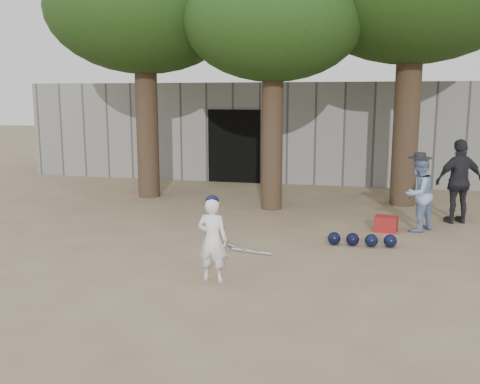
% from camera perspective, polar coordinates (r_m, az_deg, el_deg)
% --- Properties ---
extents(ground, '(70.00, 70.00, 0.00)m').
position_cam_1_polar(ground, '(8.72, -5.40, -7.13)').
color(ground, '#937C5E').
rests_on(ground, ground).
extents(boy_player, '(0.46, 0.33, 1.20)m').
position_cam_1_polar(boy_player, '(7.56, -2.96, -5.08)').
color(boy_player, white).
rests_on(boy_player, ground).
extents(spectator_blue, '(0.87, 0.90, 1.46)m').
position_cam_1_polar(spectator_blue, '(10.87, 18.44, -0.19)').
color(spectator_blue, '#819EC8').
rests_on(spectator_blue, ground).
extents(spectator_dark, '(1.10, 0.78, 1.74)m').
position_cam_1_polar(spectator_dark, '(11.84, 22.36, 1.05)').
color(spectator_dark, black).
rests_on(spectator_dark, ground).
extents(red_bag, '(0.47, 0.39, 0.30)m').
position_cam_1_polar(red_bag, '(10.75, 15.31, -3.30)').
color(red_bag, maroon).
rests_on(red_bag, ground).
extents(back_building, '(16.00, 5.24, 3.00)m').
position_cam_1_polar(back_building, '(18.45, 4.91, 6.74)').
color(back_building, gray).
rests_on(back_building, ground).
extents(helmet_row, '(1.19, 0.29, 0.23)m').
position_cam_1_polar(helmet_row, '(9.61, 12.88, -4.99)').
color(helmet_row, black).
rests_on(helmet_row, ground).
extents(bat_pile, '(1.04, 0.82, 0.06)m').
position_cam_1_polar(bat_pile, '(9.21, -0.14, -5.95)').
color(bat_pile, silver).
rests_on(bat_pile, ground).
extents(tree_row, '(11.40, 5.80, 6.69)m').
position_cam_1_polar(tree_row, '(13.21, 4.91, 19.27)').
color(tree_row, brown).
rests_on(tree_row, ground).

